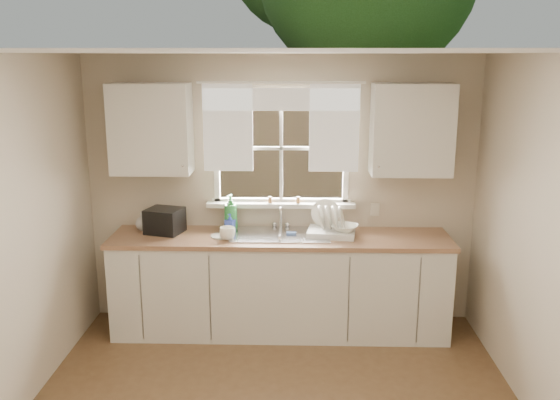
{
  "coord_description": "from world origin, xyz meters",
  "views": [
    {
      "loc": [
        0.14,
        -3.39,
        2.48
      ],
      "look_at": [
        0.0,
        1.65,
        1.25
      ],
      "focal_mm": 38.0,
      "sensor_mm": 36.0,
      "label": 1
    }
  ],
  "objects_px": {
    "soap_bottle_a": "(231,213)",
    "cup": "(227,233)",
    "black_appliance": "(165,221)",
    "dish_rack": "(331,227)"
  },
  "relations": [
    {
      "from": "cup",
      "to": "black_appliance",
      "type": "xyz_separation_m",
      "value": [
        -0.59,
        0.19,
        0.06
      ]
    },
    {
      "from": "soap_bottle_a",
      "to": "cup",
      "type": "distance_m",
      "value": 0.3
    },
    {
      "from": "dish_rack",
      "to": "black_appliance",
      "type": "bearing_deg",
      "value": 178.65
    },
    {
      "from": "black_appliance",
      "to": "soap_bottle_a",
      "type": "bearing_deg",
      "value": 24.83
    },
    {
      "from": "dish_rack",
      "to": "soap_bottle_a",
      "type": "xyz_separation_m",
      "value": [
        -0.92,
        0.13,
        0.09
      ]
    },
    {
      "from": "cup",
      "to": "black_appliance",
      "type": "bearing_deg",
      "value": 170.05
    },
    {
      "from": "dish_rack",
      "to": "cup",
      "type": "bearing_deg",
      "value": -170.37
    },
    {
      "from": "dish_rack",
      "to": "cup",
      "type": "distance_m",
      "value": 0.93
    },
    {
      "from": "cup",
      "to": "soap_bottle_a",
      "type": "bearing_deg",
      "value": 97.91
    },
    {
      "from": "soap_bottle_a",
      "to": "black_appliance",
      "type": "height_order",
      "value": "soap_bottle_a"
    }
  ]
}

